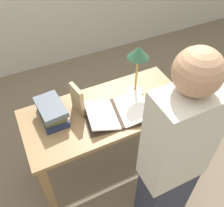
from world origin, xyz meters
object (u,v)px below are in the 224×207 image
at_px(book_stack_tall, 52,112).
at_px(open_book, 117,112).
at_px(reading_lamp, 138,58).
at_px(coffee_mug, 151,104).
at_px(person_reader, 171,168).
at_px(book_standing_upright, 77,100).

bearing_deg(book_stack_tall, open_book, -21.56).
bearing_deg(open_book, book_stack_tall, 167.66).
bearing_deg(book_stack_tall, reading_lamp, -1.54).
xyz_separation_m(coffee_mug, person_reader, (-0.18, -0.52, 0.01)).
distance_m(reading_lamp, person_reader, 0.80).
height_order(book_standing_upright, reading_lamp, reading_lamp).
bearing_deg(book_stack_tall, book_standing_upright, -4.60).
bearing_deg(person_reader, coffee_mug, -109.67).
height_order(book_standing_upright, person_reader, person_reader).
bearing_deg(book_standing_upright, coffee_mug, -33.18).
bearing_deg(person_reader, book_standing_upright, -66.74).
distance_m(open_book, reading_lamp, 0.42).
height_order(open_book, person_reader, person_reader).
relative_size(book_stack_tall, book_standing_upright, 1.23).
bearing_deg(reading_lamp, book_stack_tall, 178.46).
distance_m(coffee_mug, person_reader, 0.55).
bearing_deg(coffee_mug, open_book, 167.68).
bearing_deg(book_standing_upright, person_reader, -76.72).
xyz_separation_m(open_book, person_reader, (0.07, -0.57, 0.04)).
distance_m(book_stack_tall, book_standing_upright, 0.20).
height_order(book_stack_tall, person_reader, person_reader).
xyz_separation_m(reading_lamp, coffee_mug, (0.01, -0.21, -0.29)).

